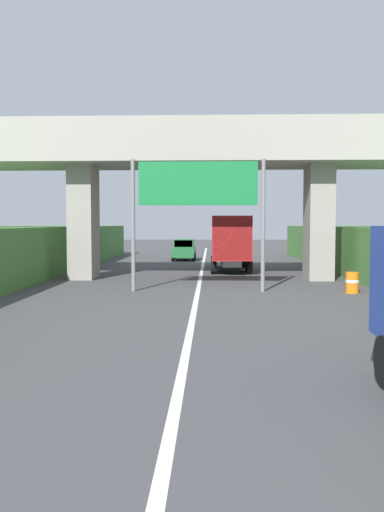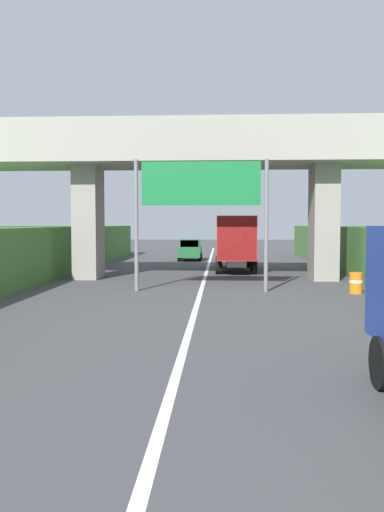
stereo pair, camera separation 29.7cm
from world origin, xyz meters
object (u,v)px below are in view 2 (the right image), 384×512
at_px(truck_red, 235,240).
at_px(construction_barrel_3, 356,283).
at_px(overhead_highway_sign, 201,193).
at_px(car_green, 190,250).

bearing_deg(truck_red, construction_barrel_3, -65.93).
distance_m(overhead_highway_sign, car_green, 20.44).
xyz_separation_m(overhead_highway_sign, car_green, (-1.61, 20.08, -3.46)).
bearing_deg(car_green, truck_red, -70.52).
distance_m(overhead_highway_sign, construction_barrel_3, 7.69).
relative_size(overhead_highway_sign, construction_barrel_3, 6.53).
relative_size(car_green, construction_barrel_3, 4.56).
relative_size(overhead_highway_sign, truck_red, 0.81).
xyz_separation_m(overhead_highway_sign, construction_barrel_3, (6.64, -0.39, -3.86)).
xyz_separation_m(car_green, construction_barrel_3, (8.25, -20.48, -0.40)).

